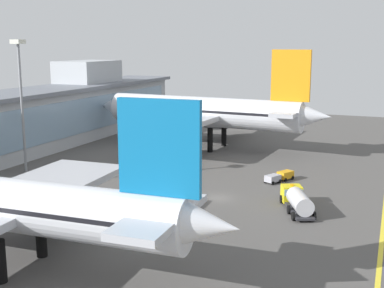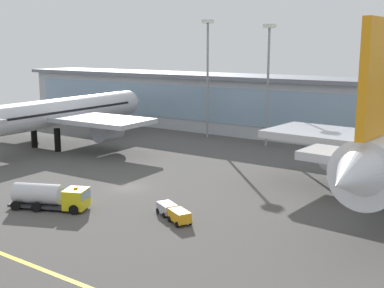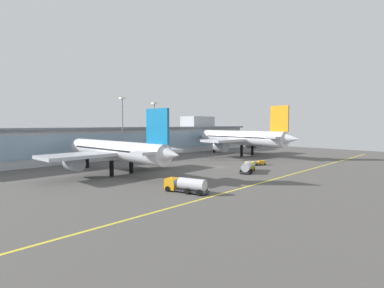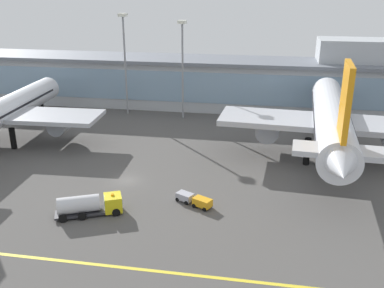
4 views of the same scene
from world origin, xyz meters
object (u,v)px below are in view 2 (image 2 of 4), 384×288
object	(u,v)px
baggage_tug_near	(52,196)
apron_light_mast_centre	(208,61)
service_truck_far	(174,212)
airliner_near_left	(57,113)
apron_light_mast_west	(268,67)

from	to	relation	value
baggage_tug_near	apron_light_mast_centre	bearing A→B (deg)	78.10
service_truck_far	apron_light_mast_centre	world-z (taller)	apron_light_mast_centre
service_truck_far	apron_light_mast_centre	size ratio (longest dim) A/B	0.24
airliner_near_left	apron_light_mast_west	size ratio (longest dim) A/B	2.21
apron_light_mast_centre	apron_light_mast_west	bearing A→B (deg)	-5.06
airliner_near_left	service_truck_far	bearing A→B (deg)	-117.26
service_truck_far	apron_light_mast_centre	bearing A→B (deg)	146.03
airliner_near_left	baggage_tug_near	distance (m)	36.99
service_truck_far	baggage_tug_near	bearing A→B (deg)	-131.85
baggage_tug_near	apron_light_mast_centre	distance (m)	51.13
apron_light_mast_west	airliner_near_left	bearing A→B (deg)	-143.94
apron_light_mast_centre	airliner_near_left	bearing A→B (deg)	-125.83
baggage_tug_near	apron_light_mast_centre	size ratio (longest dim) A/B	0.40
apron_light_mast_centre	baggage_tug_near	bearing A→B (deg)	-77.94
airliner_near_left	service_truck_far	world-z (taller)	airliner_near_left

